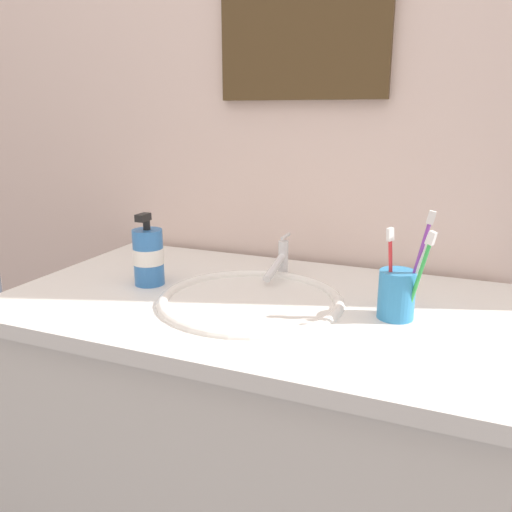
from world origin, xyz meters
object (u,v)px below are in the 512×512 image
at_px(toothbrush_green, 421,271).
at_px(toothbrush_cup, 396,295).
at_px(toothbrush_red, 391,266).
at_px(wall_mirror, 304,6).
at_px(toothbrush_purple, 419,258).
at_px(faucet, 280,260).
at_px(soap_dispenser, 148,256).
at_px(toothbrush_white, 418,269).

bearing_deg(toothbrush_green, toothbrush_cup, 152.49).
xyz_separation_m(toothbrush_red, wall_mirror, (-0.28, 0.33, 0.52)).
bearing_deg(toothbrush_purple, wall_mirror, 136.38).
bearing_deg(toothbrush_green, faucet, 151.67).
height_order(toothbrush_cup, soap_dispenser, soap_dispenser).
xyz_separation_m(toothbrush_green, toothbrush_purple, (-0.01, 0.02, 0.02)).
height_order(toothbrush_cup, toothbrush_purple, toothbrush_purple).
height_order(toothbrush_red, toothbrush_green, toothbrush_green).
distance_m(toothbrush_cup, soap_dispenser, 0.55).
relative_size(toothbrush_red, toothbrush_green, 0.98).
bearing_deg(toothbrush_purple, faucet, 154.48).
bearing_deg(toothbrush_cup, wall_mirror, 133.04).
distance_m(toothbrush_red, wall_mirror, 0.68).
bearing_deg(toothbrush_cup, toothbrush_white, -5.06).
bearing_deg(toothbrush_purple, toothbrush_red, -163.98).
bearing_deg(toothbrush_cup, faucet, 151.56).
xyz_separation_m(toothbrush_white, toothbrush_green, (0.01, -0.02, 0.00)).
relative_size(faucet, toothbrush_cup, 1.64).
relative_size(toothbrush_green, soap_dispenser, 1.07).
relative_size(toothbrush_red, toothbrush_white, 1.02).
relative_size(toothbrush_red, wall_mirror, 0.41).
bearing_deg(faucet, toothbrush_white, -26.25).
distance_m(toothbrush_white, wall_mirror, 0.69).
distance_m(toothbrush_cup, toothbrush_purple, 0.08).
xyz_separation_m(faucet, toothbrush_green, (0.33, -0.18, 0.06)).
relative_size(toothbrush_cup, toothbrush_red, 0.54).
xyz_separation_m(faucet, soap_dispenser, (-0.26, -0.16, 0.03)).
relative_size(toothbrush_red, toothbrush_purple, 0.84).
xyz_separation_m(toothbrush_purple, wall_mirror, (-0.33, 0.32, 0.50)).
bearing_deg(toothbrush_cup, toothbrush_green, -27.51).
distance_m(toothbrush_purple, soap_dispenser, 0.58).
relative_size(faucet, toothbrush_green, 0.87).
xyz_separation_m(toothbrush_cup, wall_mirror, (-0.30, 0.32, 0.57)).
height_order(toothbrush_green, toothbrush_purple, toothbrush_purple).
distance_m(faucet, toothbrush_red, 0.33).
xyz_separation_m(toothbrush_white, soap_dispenser, (-0.58, -0.00, -0.04)).
relative_size(toothbrush_purple, wall_mirror, 0.49).
distance_m(faucet, toothbrush_purple, 0.37).
relative_size(faucet, toothbrush_red, 0.89).
bearing_deg(faucet, soap_dispenser, -147.54).
relative_size(toothbrush_cup, toothbrush_white, 0.55).
bearing_deg(toothbrush_red, toothbrush_cup, 40.53).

